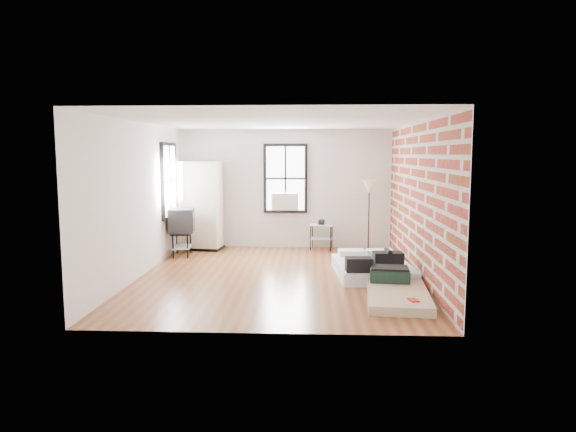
{
  "coord_description": "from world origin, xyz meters",
  "views": [
    {
      "loc": [
        0.62,
        -9.16,
        2.23
      ],
      "look_at": [
        0.18,
        0.3,
        1.08
      ],
      "focal_mm": 32.0,
      "sensor_mm": 36.0,
      "label": 1
    }
  ],
  "objects_px": {
    "mattress_main": "(372,267)",
    "wardrobe": "(199,206)",
    "floor_lamp": "(369,190)",
    "side_table": "(321,229)",
    "tv_stand": "(182,222)",
    "mattress_bare": "(396,290)"
  },
  "relations": [
    {
      "from": "floor_lamp",
      "to": "tv_stand",
      "type": "distance_m",
      "value": 4.29
    },
    {
      "from": "mattress_main",
      "to": "wardrobe",
      "type": "xyz_separation_m",
      "value": [
        -3.75,
        2.49,
        0.87
      ]
    },
    {
      "from": "mattress_bare",
      "to": "tv_stand",
      "type": "distance_m",
      "value": 5.22
    },
    {
      "from": "floor_lamp",
      "to": "tv_stand",
      "type": "xyz_separation_m",
      "value": [
        -4.16,
        -0.83,
        -0.65
      ]
    },
    {
      "from": "floor_lamp",
      "to": "wardrobe",
      "type": "bearing_deg",
      "value": -180.0
    },
    {
      "from": "tv_stand",
      "to": "mattress_bare",
      "type": "bearing_deg",
      "value": -44.31
    },
    {
      "from": "tv_stand",
      "to": "side_table",
      "type": "bearing_deg",
      "value": 8.68
    },
    {
      "from": "wardrobe",
      "to": "side_table",
      "type": "xyz_separation_m",
      "value": [
        2.85,
        0.07,
        -0.55
      ]
    },
    {
      "from": "wardrobe",
      "to": "side_table",
      "type": "bearing_deg",
      "value": 8.79
    },
    {
      "from": "wardrobe",
      "to": "floor_lamp",
      "type": "height_order",
      "value": "wardrobe"
    },
    {
      "from": "mattress_bare",
      "to": "floor_lamp",
      "type": "xyz_separation_m",
      "value": [
        -0.0,
        3.93,
        1.29
      ]
    },
    {
      "from": "wardrobe",
      "to": "tv_stand",
      "type": "distance_m",
      "value": 0.9
    },
    {
      "from": "wardrobe",
      "to": "side_table",
      "type": "relative_size",
      "value": 2.94
    },
    {
      "from": "wardrobe",
      "to": "side_table",
      "type": "height_order",
      "value": "wardrobe"
    },
    {
      "from": "mattress_bare",
      "to": "floor_lamp",
      "type": "distance_m",
      "value": 4.13
    },
    {
      "from": "side_table",
      "to": "tv_stand",
      "type": "height_order",
      "value": "tv_stand"
    },
    {
      "from": "side_table",
      "to": "floor_lamp",
      "type": "bearing_deg",
      "value": -3.68
    },
    {
      "from": "wardrobe",
      "to": "tv_stand",
      "type": "height_order",
      "value": "wardrobe"
    },
    {
      "from": "mattress_bare",
      "to": "side_table",
      "type": "relative_size",
      "value": 2.59
    },
    {
      "from": "wardrobe",
      "to": "side_table",
      "type": "distance_m",
      "value": 2.91
    },
    {
      "from": "wardrobe",
      "to": "floor_lamp",
      "type": "distance_m",
      "value": 3.96
    },
    {
      "from": "floor_lamp",
      "to": "side_table",
      "type": "bearing_deg",
      "value": 176.32
    }
  ]
}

